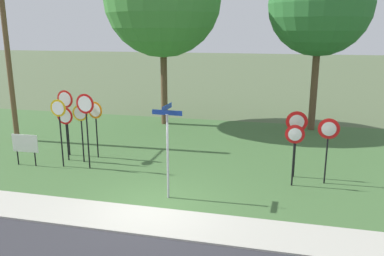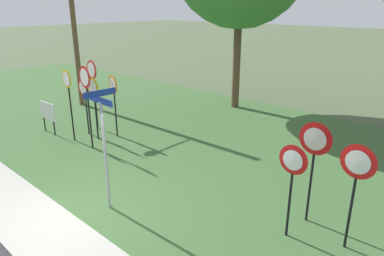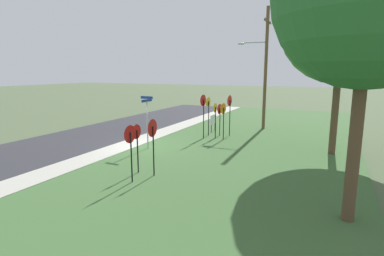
% 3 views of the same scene
% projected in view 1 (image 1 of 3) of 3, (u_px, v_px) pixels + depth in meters
% --- Properties ---
extents(ground_plane, '(160.00, 160.00, 0.00)m').
position_uv_depth(ground_plane, '(153.00, 209.00, 11.76)').
color(ground_plane, '#4C5B3D').
extents(sidewalk_strip, '(44.00, 1.60, 0.06)m').
position_uv_depth(sidewalk_strip, '(144.00, 220.00, 11.00)').
color(sidewalk_strip, '#ADAA9E').
rests_on(sidewalk_strip, ground_plane).
extents(grass_median, '(44.00, 12.00, 0.04)m').
position_uv_depth(grass_median, '(197.00, 150.00, 17.41)').
color(grass_median, '#3D6033').
rests_on(grass_median, ground_plane).
extents(stop_sign_near_left, '(0.70, 0.10, 2.21)m').
position_uv_depth(stop_sign_near_left, '(65.00, 122.00, 15.63)').
color(stop_sign_near_left, black).
rests_on(stop_sign_near_left, grass_median).
extents(stop_sign_near_right, '(0.74, 0.12, 2.79)m').
position_uv_depth(stop_sign_near_right, '(66.00, 108.00, 16.17)').
color(stop_sign_near_right, black).
rests_on(stop_sign_near_right, grass_median).
extents(stop_sign_far_left, '(0.75, 0.12, 2.90)m').
position_uv_depth(stop_sign_far_left, '(86.00, 114.00, 14.57)').
color(stop_sign_far_left, black).
rests_on(stop_sign_far_left, grass_median).
extents(stop_sign_far_center, '(0.66, 0.11, 2.66)m').
position_uv_depth(stop_sign_far_center, '(59.00, 119.00, 14.80)').
color(stop_sign_far_center, black).
rests_on(stop_sign_far_center, grass_median).
extents(stop_sign_far_right, '(0.64, 0.10, 2.34)m').
position_uv_depth(stop_sign_far_right, '(81.00, 122.00, 15.40)').
color(stop_sign_far_right, black).
rests_on(stop_sign_far_right, grass_median).
extents(stop_sign_center_tall, '(0.69, 0.15, 2.37)m').
position_uv_depth(stop_sign_center_tall, '(96.00, 117.00, 15.94)').
color(stop_sign_center_tall, black).
rests_on(stop_sign_center_tall, grass_median).
extents(yield_sign_near_left, '(0.64, 0.10, 2.14)m').
position_uv_depth(yield_sign_near_left, '(294.00, 141.00, 13.02)').
color(yield_sign_near_left, black).
rests_on(yield_sign_near_left, grass_median).
extents(yield_sign_near_right, '(0.75, 0.10, 2.43)m').
position_uv_depth(yield_sign_near_right, '(296.00, 128.00, 13.75)').
color(yield_sign_near_right, black).
rests_on(yield_sign_near_right, grass_median).
extents(yield_sign_far_left, '(0.71, 0.11, 2.32)m').
position_uv_depth(yield_sign_far_left, '(328.00, 136.00, 13.17)').
color(yield_sign_far_left, black).
rests_on(yield_sign_far_left, grass_median).
extents(street_name_post, '(0.96, 0.82, 3.01)m').
position_uv_depth(street_name_post, '(168.00, 144.00, 12.03)').
color(street_name_post, '#9EA0A8').
rests_on(street_name_post, grass_median).
extents(utility_pole, '(2.10, 2.35, 9.07)m').
position_uv_depth(utility_pole, '(3.00, 37.00, 17.66)').
color(utility_pole, brown).
rests_on(utility_pole, grass_median).
extents(notice_board, '(1.10, 0.06, 1.25)m').
position_uv_depth(notice_board, '(25.00, 145.00, 15.22)').
color(notice_board, black).
rests_on(notice_board, grass_median).
extents(oak_tree_right, '(5.13, 5.13, 8.99)m').
position_uv_depth(oak_tree_right, '(320.00, 4.00, 19.39)').
color(oak_tree_right, brown).
rests_on(oak_tree_right, grass_median).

